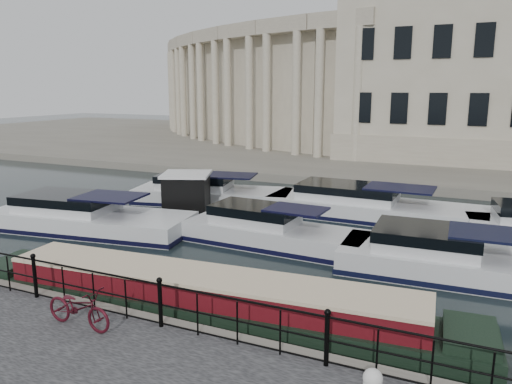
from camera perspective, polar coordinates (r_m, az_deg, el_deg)
ground_plane at (r=14.24m, az=-5.33°, el=-13.27°), size 160.00×160.00×0.00m
far_bank at (r=50.87m, az=17.15°, el=4.89°), size 120.00×42.00×0.55m
railing at (r=12.03m, az=-10.90°, el=-12.08°), size 24.14×0.14×1.22m
civic_building at (r=46.45m, az=15.69°, el=12.72°), size 53.55×31.84×16.85m
bicycle at (r=12.55m, az=-19.62°, el=-12.31°), size 1.90×0.74×0.99m
mooring_bollard at (r=9.86m, az=13.17°, el=-20.55°), size 0.48×0.48×0.54m
narrowboat at (r=13.77m, az=-5.84°, el=-12.52°), size 14.55×2.99×1.53m
harbour_hut at (r=23.70m, az=-7.91°, el=-0.60°), size 3.67×3.40×2.18m
cabin_cruisers at (r=21.54m, az=4.69°, el=-3.40°), size 25.97×10.90×1.99m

